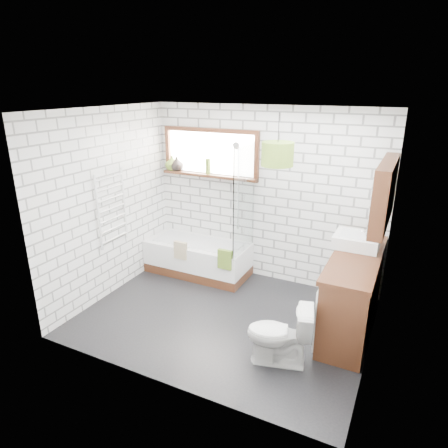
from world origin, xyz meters
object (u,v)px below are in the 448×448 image
at_px(toilet, 279,335).
at_px(bathtub, 198,257).
at_px(pendant, 278,154).
at_px(vanity, 353,292).
at_px(basin, 357,241).

bearing_deg(toilet, bathtub, -143.77).
bearing_deg(bathtub, toilet, -39.38).
relative_size(toilet, pendant, 2.08).
distance_m(bathtub, vanity, 2.41).
relative_size(vanity, pendant, 5.04).
relative_size(basin, pendant, 1.58).
relative_size(bathtub, toilet, 2.32).
xyz_separation_m(vanity, toilet, (-0.56, -0.99, -0.13)).
relative_size(bathtub, basin, 3.05).
bearing_deg(bathtub, basin, -4.96).
distance_m(vanity, toilet, 1.15).
xyz_separation_m(vanity, basin, (-0.06, 0.28, 0.54)).
bearing_deg(vanity, toilet, -119.53).
xyz_separation_m(basin, toilet, (-0.50, -1.27, -0.67)).
relative_size(bathtub, pendant, 4.81).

